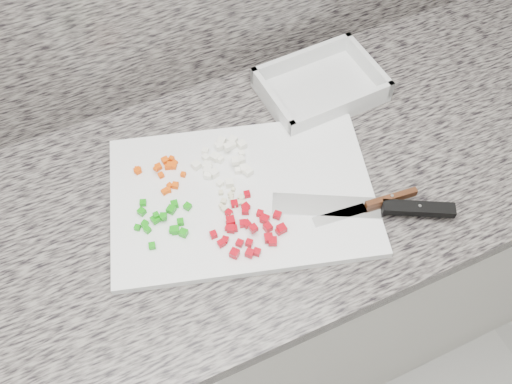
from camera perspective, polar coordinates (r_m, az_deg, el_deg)
cabinet at (r=1.52m, az=-5.59°, el=-11.08°), size 3.92×0.62×0.86m
countertop at (r=1.12m, az=-7.46°, el=-2.21°), size 3.96×0.64×0.04m
cutting_board at (r=1.10m, az=-1.38°, el=-0.39°), size 0.57×0.46×0.02m
carrot_pile at (r=1.13m, az=-9.26°, el=2.02°), size 0.09×0.08×0.02m
onion_pile at (r=1.13m, az=-3.24°, el=3.22°), size 0.12×0.12×0.02m
green_pepper_pile at (r=1.06m, az=-9.21°, el=-2.79°), size 0.11×0.11×0.02m
red_pepper_pile at (r=1.04m, az=-0.70°, el=-3.66°), size 0.14×0.14×0.02m
garlic_pile at (r=1.07m, az=-2.33°, el=-1.03°), size 0.05×0.06×0.01m
chef_knife at (r=1.09m, az=12.96°, el=-1.53°), size 0.32×0.19×0.02m
paring_knife at (r=1.10m, az=12.12°, el=-1.04°), size 0.21×0.04×0.02m
tray at (r=1.27m, az=6.49°, el=10.35°), size 0.26×0.19×0.05m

